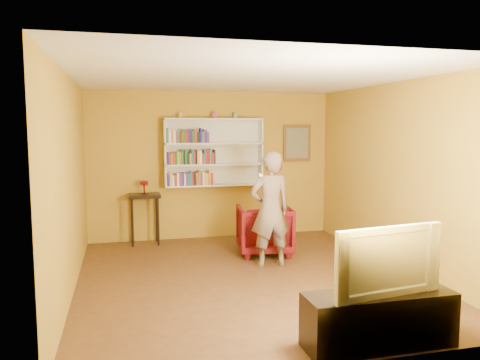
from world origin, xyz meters
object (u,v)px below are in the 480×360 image
bookshelf (213,152)px  ruby_lustre (144,184)px  console_table (145,203)px  armchair (264,230)px  person (270,209)px  tv_cabinet (379,319)px  television (381,259)px

bookshelf → ruby_lustre: bookshelf is taller
console_table → armchair: 2.19m
armchair → person: bearing=87.7°
bookshelf → console_table: (-1.26, -0.16, -0.86)m
armchair → person: size_ratio=0.51×
console_table → ruby_lustre: (-0.00, 0.00, 0.32)m
console_table → ruby_lustre: ruby_lustre is taller
ruby_lustre → tv_cabinet: (1.93, -4.50, -0.81)m
ruby_lustre → person: (1.73, -1.81, -0.21)m
console_table → television: (1.93, -4.50, 0.10)m
armchair → person: 0.83m
ruby_lustre → person: 2.51m
bookshelf → tv_cabinet: 4.89m
ruby_lustre → television: (1.93, -4.50, -0.22)m
bookshelf → tv_cabinet: (0.67, -4.66, -1.34)m
person → television: bearing=89.9°
bookshelf → person: (0.47, -1.96, -0.74)m
armchair → television: television is taller
ruby_lustre → console_table: bearing=-71.6°
person → television: person is taller
tv_cabinet → television: bearing=0.0°
bookshelf → person: bearing=-76.6°
bookshelf → tv_cabinet: size_ratio=1.26×
console_table → armchair: size_ratio=1.03×
bookshelf → television: size_ratio=1.59×
ruby_lustre → tv_cabinet: ruby_lustre is taller
bookshelf → console_table: bearing=-172.8°
person → tv_cabinet: person is taller
console_table → tv_cabinet: 4.92m
armchair → tv_cabinet: bearing=99.3°
bookshelf → console_table: size_ratio=2.02×
tv_cabinet → person: bearing=94.3°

